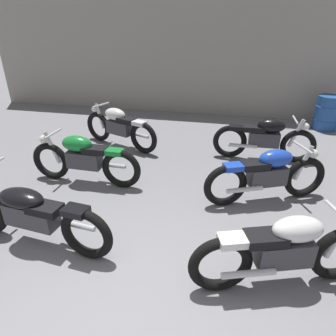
{
  "coord_description": "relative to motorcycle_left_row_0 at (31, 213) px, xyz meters",
  "views": [
    {
      "loc": [
        0.86,
        -1.72,
        2.58
      ],
      "look_at": [
        0.0,
        2.22,
        0.55
      ],
      "focal_mm": 32.28,
      "sensor_mm": 36.0,
      "label": 1
    }
  ],
  "objects": [
    {
      "name": "ground_plane",
      "position": [
        1.41,
        -0.87,
        -0.45
      ],
      "size": [
        60.0,
        60.0,
        0.0
      ],
      "primitive_type": "plane",
      "color": "gray"
    },
    {
      "name": "back_wall",
      "position": [
        1.41,
        6.26,
        1.35
      ],
      "size": [
        12.91,
        0.24,
        3.6
      ],
      "primitive_type": "cube",
      "color": "#9E998E",
      "rests_on": "ground"
    },
    {
      "name": "motorcycle_left_row_0",
      "position": [
        0.0,
        0.0,
        0.0
      ],
      "size": [
        2.17,
        0.68,
        0.97
      ],
      "color": "black",
      "rests_on": "ground"
    },
    {
      "name": "motorcycle_left_row_1",
      "position": [
        -0.09,
        1.59,
        0.01
      ],
      "size": [
        1.97,
        0.48,
        0.88
      ],
      "color": "black",
      "rests_on": "ground"
    },
    {
      "name": "motorcycle_left_row_2",
      "position": [
        -0.09,
        3.27,
        0.01
      ],
      "size": [
        1.87,
        0.83,
        0.88
      ],
      "color": "black",
      "rests_on": "ground"
    },
    {
      "name": "motorcycle_right_row_0",
      "position": [
        2.92,
        -0.03,
        0.01
      ],
      "size": [
        1.9,
        0.77,
        0.88
      ],
      "color": "black",
      "rests_on": "ground"
    },
    {
      "name": "motorcycle_right_row_1",
      "position": [
        2.88,
        1.65,
        0.01
      ],
      "size": [
        1.85,
        0.89,
        0.88
      ],
      "color": "black",
      "rests_on": "ground"
    },
    {
      "name": "motorcycle_right_row_2",
      "position": [
        2.93,
        3.21,
        0.01
      ],
      "size": [
        1.97,
        0.48,
        0.88
      ],
      "color": "black",
      "rests_on": "ground"
    },
    {
      "name": "oil_drum",
      "position": [
        4.58,
        5.47,
        -0.03
      ],
      "size": [
        0.59,
        0.59,
        0.85
      ],
      "color": "#23519E",
      "rests_on": "ground"
    }
  ]
}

